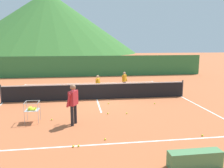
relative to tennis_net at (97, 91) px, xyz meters
The scene contains 23 objects.
ground_plane 0.50m from the tennis_net, ahead, with size 120.00×120.00×0.00m, color #BC6038.
line_baseline_near 6.35m from the tennis_net, 90.00° to the right, with size 10.76×0.08×0.01m, color white.
line_baseline_far 5.82m from the tennis_net, 90.00° to the left, with size 10.76×0.08×0.01m, color white.
line_sideline_west 5.40m from the tennis_net, behind, with size 0.08×12.13×0.01m, color white.
line_sideline_east 5.40m from the tennis_net, ahead, with size 0.08×12.13×0.01m, color white.
line_service_center 0.50m from the tennis_net, ahead, with size 0.08×5.51×0.01m, color white.
tennis_net is the anchor object (origin of this frame).
instructor 4.45m from the tennis_net, 107.19° to the right, with size 0.51×0.85×1.71m.
student_0 1.25m from the tennis_net, 81.73° to the left, with size 0.37×0.52×1.30m.
student_1 3.11m from the tennis_net, 46.31° to the left, with size 0.45×0.52×1.36m.
ball_cart 4.79m from the tennis_net, 130.01° to the right, with size 0.58×0.58×0.90m.
tennis_ball_0 6.51m from the tennis_net, 99.91° to the right, with size 0.07×0.07×0.07m, color yellow.
tennis_ball_1 6.02m from the tennis_net, 91.79° to the right, with size 0.07×0.07×0.07m, color yellow.
tennis_ball_2 3.52m from the tennis_net, 26.32° to the right, with size 0.07×0.07×0.07m, color yellow.
tennis_ball_3 7.05m from the tennis_net, 61.18° to the right, with size 0.07×0.07×0.07m, color yellow.
tennis_ball_4 1.39m from the tennis_net, 64.50° to the right, with size 0.07×0.07×0.07m, color yellow.
tennis_ball_5 3.36m from the tennis_net, 68.95° to the right, with size 0.07×0.07×0.07m, color yellow.
tennis_ball_6 6.55m from the tennis_net, 101.39° to the right, with size 0.07×0.07×0.07m, color yellow.
tennis_ball_7 3.05m from the tennis_net, 84.57° to the right, with size 0.07×0.07×0.07m, color yellow.
tennis_ball_8 4.24m from the tennis_net, 122.71° to the right, with size 0.07×0.07×0.07m, color yellow.
windscreen_fence 9.77m from the tennis_net, 90.00° to the left, with size 23.68×0.08×2.08m, color #33753D.
courtside_bench 8.38m from the tennis_net, 75.78° to the right, with size 1.50×0.36×0.46m, color #4C7F4C.
hill_0 67.97m from the tennis_net, 98.82° to the left, with size 57.04×57.04×19.61m, color #38702D.
Camera 1 is at (-1.06, -13.67, 3.40)m, focal length 37.29 mm.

